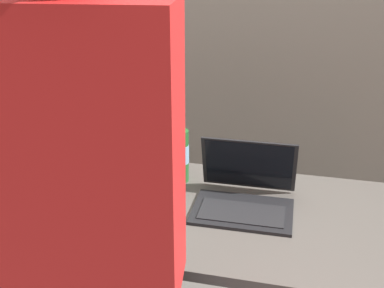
% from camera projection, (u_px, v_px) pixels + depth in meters
% --- Properties ---
extents(desk, '(1.48, 0.73, 0.75)m').
position_uv_depth(desk, '(188.00, 236.00, 1.79)').
color(desk, '#56514C').
rests_on(desk, ground).
extents(laptop, '(0.36, 0.32, 0.23)m').
position_uv_depth(laptop, '(245.00, 193.00, 1.73)').
color(laptop, black).
rests_on(laptop, desk).
extents(beer_bottle_green, '(0.07, 0.07, 0.28)m').
position_uv_depth(beer_bottle_green, '(153.00, 158.00, 1.88)').
color(beer_bottle_green, '#472B14').
rests_on(beer_bottle_green, desk).
extents(beer_bottle_amber, '(0.07, 0.07, 0.33)m').
position_uv_depth(beer_bottle_amber, '(173.00, 164.00, 1.79)').
color(beer_bottle_amber, '#333333').
rests_on(beer_bottle_amber, desk).
extents(beer_bottle_brown, '(0.08, 0.08, 0.30)m').
position_uv_depth(beer_bottle_brown, '(152.00, 168.00, 1.78)').
color(beer_bottle_brown, brown).
rests_on(beer_bottle_brown, desk).
extents(beer_bottle_dark, '(0.08, 0.08, 0.32)m').
position_uv_depth(beer_bottle_dark, '(179.00, 151.00, 1.89)').
color(beer_bottle_dark, '#1E5123').
rests_on(beer_bottle_dark, desk).
extents(person_figure, '(0.45, 0.31, 1.78)m').
position_uv_depth(person_figure, '(93.00, 275.00, 1.15)').
color(person_figure, '#2D3347').
rests_on(person_figure, ground).
extents(back_wall, '(6.00, 0.10, 2.60)m').
position_uv_depth(back_wall, '(230.00, 21.00, 2.30)').
color(back_wall, gray).
rests_on(back_wall, ground).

